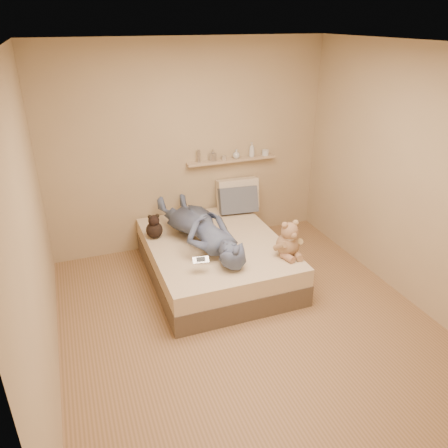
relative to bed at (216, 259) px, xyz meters
name	(u,v)px	position (x,y,z in m)	size (l,w,h in m)	color
room	(250,203)	(0.00, -0.93, 1.08)	(3.80, 3.80, 3.80)	#97704E
bed	(216,259)	(0.00, 0.00, 0.00)	(1.50, 1.90, 0.45)	brown
game_console	(201,260)	(-0.36, -0.58, 0.37)	(0.17, 0.09, 0.06)	#ABAEB2
teddy_bear	(289,241)	(0.63, -0.58, 0.40)	(0.34, 0.33, 0.42)	#9C7955
dark_plush	(154,228)	(-0.63, 0.35, 0.35)	(0.19, 0.19, 0.30)	black
pillow_cream	(238,194)	(0.61, 0.83, 0.43)	(0.55, 0.16, 0.40)	#F3E4C0
pillow_grey	(238,200)	(0.56, 0.69, 0.40)	(0.50, 0.14, 0.34)	slate
person	(200,227)	(-0.17, 0.04, 0.42)	(0.59, 1.63, 0.39)	#4B5C76
wall_shelf	(231,160)	(0.55, 0.91, 0.88)	(1.20, 0.12, 0.03)	tan
shelf_bottles	(238,153)	(0.63, 0.91, 0.96)	(0.99, 0.11, 0.19)	#BBBABF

